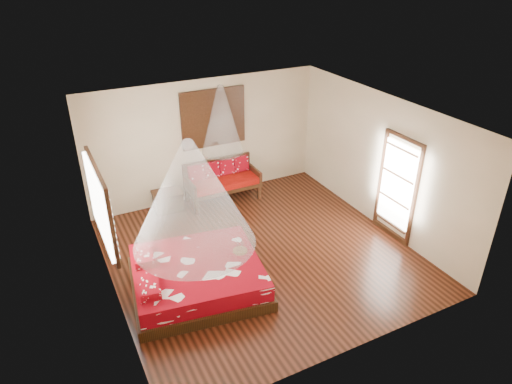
# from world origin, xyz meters

# --- Properties ---
(room) EXTENTS (5.54, 5.54, 2.84)m
(room) POSITION_xyz_m (0.00, 0.00, 1.40)
(room) COLOR black
(room) RESTS_ON ground
(bed) EXTENTS (2.50, 2.32, 0.65)m
(bed) POSITION_xyz_m (-1.46, -0.41, 0.25)
(bed) COLOR black
(bed) RESTS_ON floor
(daybed) EXTENTS (1.69, 0.75, 0.94)m
(daybed) POSITION_xyz_m (0.21, 2.38, 0.52)
(daybed) COLOR black
(daybed) RESTS_ON floor
(storage_chest) EXTENTS (0.69, 0.53, 0.45)m
(storage_chest) POSITION_xyz_m (-1.08, 2.45, 0.23)
(storage_chest) COLOR black
(storage_chest) RESTS_ON floor
(shutter_panel) EXTENTS (1.52, 0.06, 1.32)m
(shutter_panel) POSITION_xyz_m (0.21, 2.72, 1.90)
(shutter_panel) COLOR black
(shutter_panel) RESTS_ON wall_back
(window_left) EXTENTS (0.10, 1.74, 1.34)m
(window_left) POSITION_xyz_m (-2.71, 0.20, 1.70)
(window_left) COLOR black
(window_left) RESTS_ON wall_left
(glazed_door) EXTENTS (0.08, 1.02, 2.16)m
(glazed_door) POSITION_xyz_m (2.72, -0.60, 1.07)
(glazed_door) COLOR black
(glazed_door) RESTS_ON floor
(wine_tray) EXTENTS (0.26, 0.26, 0.21)m
(wine_tray) POSITION_xyz_m (-0.62, -0.40, 0.56)
(wine_tray) COLOR brown
(wine_tray) RESTS_ON bed
(mosquito_net_main) EXTENTS (2.01, 2.01, 1.80)m
(mosquito_net_main) POSITION_xyz_m (-1.44, -0.41, 1.85)
(mosquito_net_main) COLOR white
(mosquito_net_main) RESTS_ON ceiling
(mosquito_net_daybed) EXTENTS (0.92, 0.92, 1.50)m
(mosquito_net_daybed) POSITION_xyz_m (0.21, 2.25, 2.00)
(mosquito_net_daybed) COLOR white
(mosquito_net_daybed) RESTS_ON ceiling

